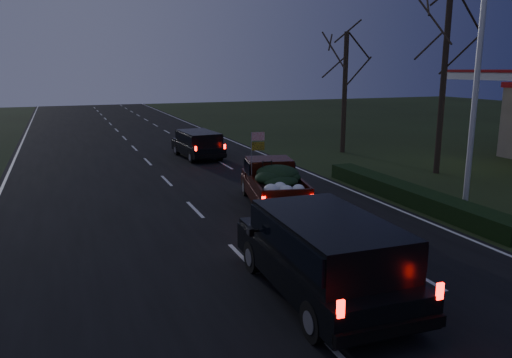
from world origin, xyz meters
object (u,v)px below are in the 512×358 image
object	(u,v)px
pickup_truck	(273,181)
lead_suv	(198,142)
rear_suv	(325,249)
light_pole	(479,53)

from	to	relation	value
pickup_truck	lead_suv	xyz separation A→B (m)	(-0.02, 10.51, 0.02)
pickup_truck	rear_suv	distance (m)	7.70
lead_suv	rear_suv	world-z (taller)	rear_suv
lead_suv	rear_suv	distance (m)	18.05
light_pole	lead_suv	size ratio (longest dim) A/B	2.08
lead_suv	rear_suv	bearing A→B (deg)	-100.01
pickup_truck	rear_suv	xyz separation A→B (m)	(-2.01, -7.43, 0.24)
light_pole	lead_suv	distance (m)	15.39
pickup_truck	rear_suv	size ratio (longest dim) A/B	0.91
light_pole	rear_suv	xyz separation A→B (m)	(-8.64, -4.83, -4.33)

